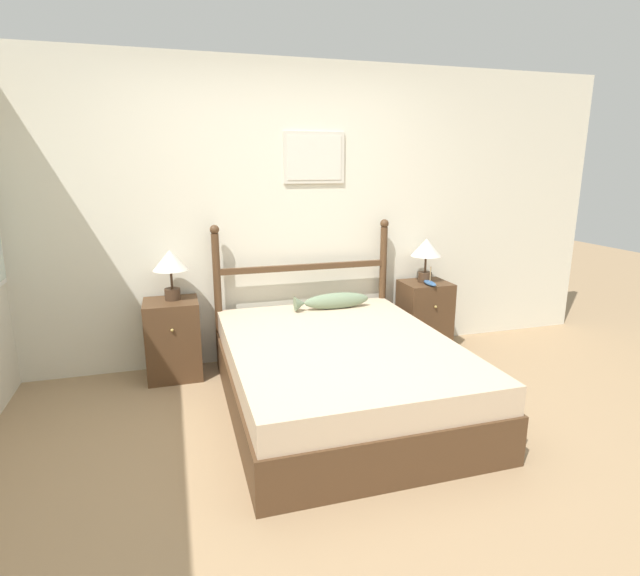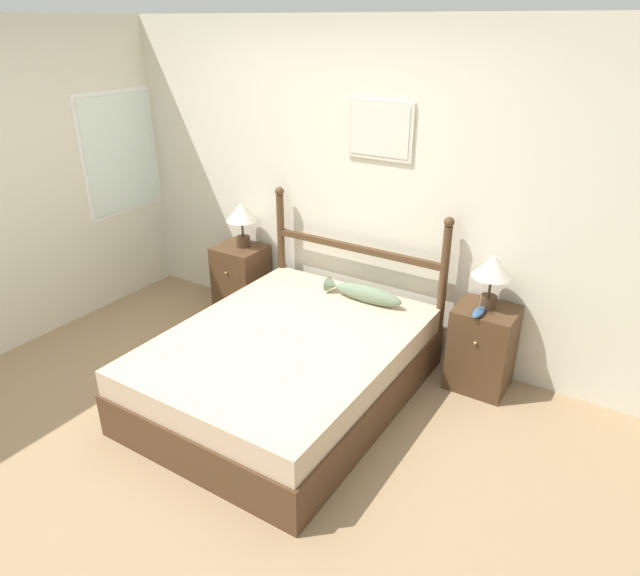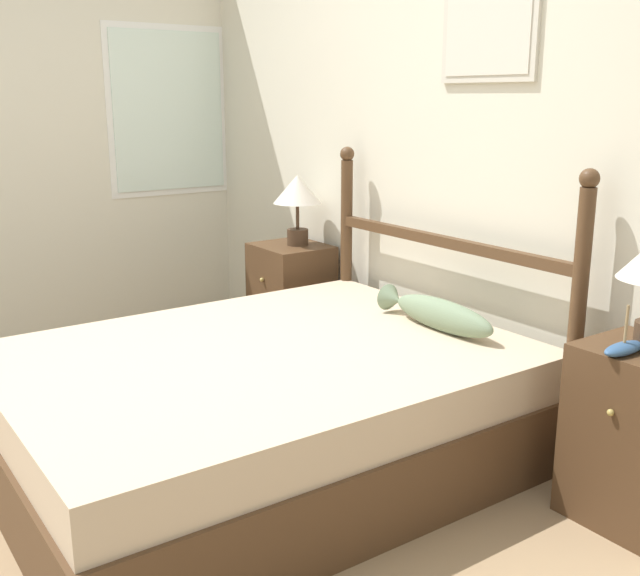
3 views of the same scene
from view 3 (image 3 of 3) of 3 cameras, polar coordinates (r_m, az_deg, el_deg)
ground_plane at (r=3.19m, az=-16.18°, el=-14.00°), size 16.00×16.00×0.00m
wall_back at (r=3.72m, az=8.75°, el=11.03°), size 6.40×0.08×2.55m
bed at (r=3.11m, az=-4.40°, el=-9.09°), size 1.57×2.04×0.50m
headboard at (r=3.56m, az=9.31°, el=1.13°), size 1.58×0.08×1.23m
nightstand_left at (r=4.44m, az=-2.19°, el=-0.80°), size 0.43×0.40×0.65m
table_lamp_left at (r=4.32m, az=-1.74°, el=7.15°), size 0.28×0.28×0.40m
model_boat at (r=2.71m, az=22.14°, el=-4.25°), size 0.07×0.20×0.17m
fish_pillow at (r=3.31m, az=8.80°, el=-1.89°), size 0.66×0.13×0.14m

